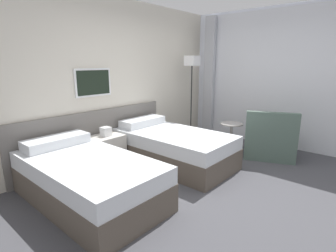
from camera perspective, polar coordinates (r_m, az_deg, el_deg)
The scene contains 9 objects.
ground_plane at distance 3.75m, azimuth 10.26°, elevation -12.68°, with size 16.00×16.00×0.00m, color #47474C.
wall_headboard at distance 4.69m, azimuth -10.94°, elevation 9.11°, with size 10.00×0.10×2.70m.
wall_window at distance 5.56m, azimuth 25.48°, elevation 9.17°, with size 0.21×4.48×2.70m.
bed_near_door at distance 3.38m, azimuth -17.11°, elevation -10.90°, with size 1.05×1.94×0.67m.
bed_near_window at distance 4.36m, azimuth 1.05°, elevation -4.63°, with size 1.05×1.94×0.67m.
nightstand at distance 4.35m, azimuth -13.14°, elevation -5.25°, with size 0.50×0.40×0.66m.
floor_lamp at distance 5.50m, azimuth 5.23°, elevation 12.01°, with size 0.24×0.24×1.78m.
side_table at distance 4.88m, azimuth 13.57°, elevation -1.52°, with size 0.40×0.40×0.59m.
armchair at distance 5.00m, azimuth 21.21°, elevation -3.31°, with size 0.96×1.03×0.86m.
Camera 1 is at (-2.92, -1.68, 1.65)m, focal length 28.00 mm.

